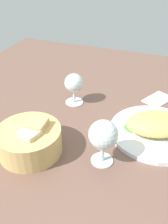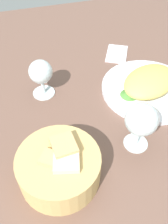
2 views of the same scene
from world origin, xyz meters
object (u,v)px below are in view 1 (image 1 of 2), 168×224
object	(u,v)px
bread_basket	(30,140)
wine_glass_far	(103,136)
plate	(155,132)
folded_napkin	(158,99)
wine_glass_near	(74,85)

from	to	relation	value
bread_basket	wine_glass_far	size ratio (longest dim) A/B	1.37
plate	folded_napkin	bearing A→B (deg)	-85.70
wine_glass_near	folded_napkin	distance (cm)	32.15
plate	wine_glass_near	xyz separation A→B (cm)	(30.21, -8.00, 6.68)
bread_basket	wine_glass_far	world-z (taller)	wine_glass_far
bread_basket	wine_glass_near	distance (cm)	28.44
wine_glass_far	folded_napkin	xyz separation A→B (cm)	(-10.18, -37.69, -8.20)
plate	wine_glass_far	xyz separation A→B (cm)	(11.74, 16.87, 7.90)
plate	bread_basket	world-z (taller)	bread_basket
wine_glass_far	folded_napkin	size ratio (longest dim) A/B	1.17
bread_basket	wine_glass_near	world-z (taller)	wine_glass_near
bread_basket	folded_napkin	xyz separation A→B (cm)	(-29.95, -41.03, -3.62)
bread_basket	wine_glass_far	distance (cm)	20.58
bread_basket	folded_napkin	size ratio (longest dim) A/B	1.61
folded_napkin	bread_basket	bearing A→B (deg)	-8.46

